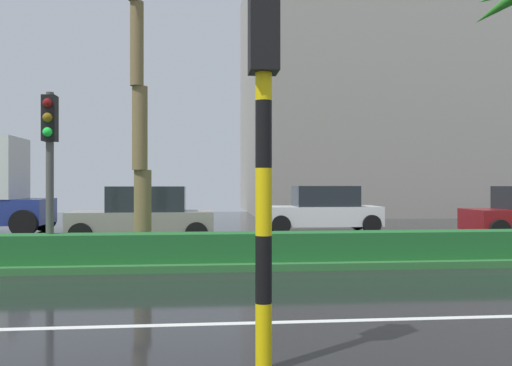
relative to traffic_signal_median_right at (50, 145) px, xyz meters
name	(u,v)px	position (x,y,z in m)	size (l,w,h in m)	color
traffic_signal_median_right	(50,145)	(0.00, 0.00, 0.00)	(0.28, 0.43, 3.57)	#4C4C47
traffic_signal_foreground	(263,92)	(3.76, -6.50, 0.07)	(0.28, 0.43, 3.89)	yellow
car_in_traffic_second	(144,216)	(1.42, 5.10, -1.78)	(4.30, 2.02, 1.72)	gray
car_in_traffic_third	(322,210)	(7.67, 8.18, -1.78)	(4.30, 2.02, 1.72)	white
building_far_right	(411,94)	(16.65, 22.06, 5.01)	(21.14, 13.69, 15.24)	gray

